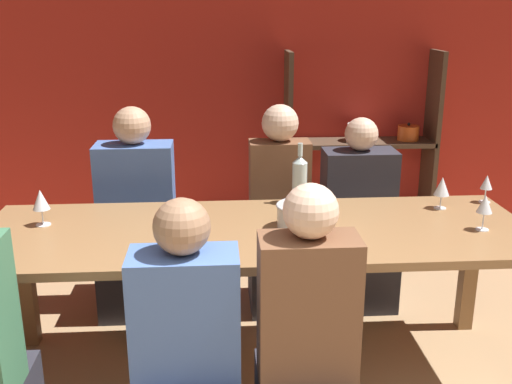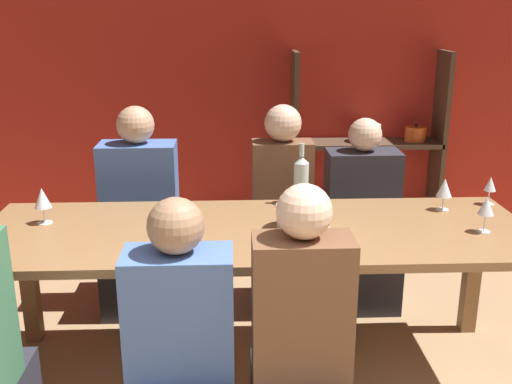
# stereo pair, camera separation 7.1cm
# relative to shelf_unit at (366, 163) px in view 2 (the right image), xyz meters

# --- Properties ---
(wall_back_red) EXTENTS (8.80, 0.06, 2.70)m
(wall_back_red) POSITION_rel_shelf_unit_xyz_m (-0.97, 0.20, 0.76)
(wall_back_red) COLOR red
(wall_back_red) RESTS_ON ground_plane
(shelf_unit) EXTENTS (1.18, 0.30, 1.46)m
(shelf_unit) POSITION_rel_shelf_unit_xyz_m (0.00, 0.00, 0.00)
(shelf_unit) COLOR #4C3828
(shelf_unit) RESTS_ON ground_plane
(dining_table) EXTENTS (2.60, 0.87, 0.77)m
(dining_table) POSITION_rel_shelf_unit_xyz_m (-0.95, -1.91, 0.10)
(dining_table) COLOR olive
(dining_table) RESTS_ON ground_plane
(mixing_bowl) EXTENTS (0.25, 0.25, 0.12)m
(mixing_bowl) POSITION_rel_shelf_unit_xyz_m (-0.74, -1.93, 0.25)
(mixing_bowl) COLOR #B7BABC
(mixing_bowl) RESTS_ON dining_table
(wine_bottle_green) EXTENTS (0.08, 0.08, 0.32)m
(wine_bottle_green) POSITION_rel_shelf_unit_xyz_m (-0.70, -1.53, 0.32)
(wine_bottle_green) COLOR #B2C6C1
(wine_bottle_green) RESTS_ON dining_table
(wine_glass_red_a) EXTENTS (0.08, 0.08, 0.17)m
(wine_glass_red_a) POSITION_rel_shelf_unit_xyz_m (-0.68, -2.28, 0.30)
(wine_glass_red_a) COLOR white
(wine_glass_red_a) RESTS_ON dining_table
(wine_glass_red_b) EXTENTS (0.06, 0.06, 0.15)m
(wine_glass_red_b) POSITION_rel_shelf_unit_xyz_m (0.29, -1.60, 0.29)
(wine_glass_red_b) COLOR white
(wine_glass_red_b) RESTS_ON dining_table
(wine_glass_white_a) EXTENTS (0.08, 0.08, 0.18)m
(wine_glass_white_a) POSITION_rel_shelf_unit_xyz_m (-1.97, -1.79, 0.31)
(wine_glass_white_a) COLOR white
(wine_glass_white_a) RESTS_ON dining_table
(wine_glass_white_b) EXTENTS (0.08, 0.08, 0.17)m
(wine_glass_white_b) POSITION_rel_shelf_unit_xyz_m (0.02, -1.68, 0.30)
(wine_glass_white_b) COLOR white
(wine_glass_white_b) RESTS_ON dining_table
(wine_glass_empty_a) EXTENTS (0.08, 0.08, 0.17)m
(wine_glass_empty_a) POSITION_rel_shelf_unit_xyz_m (-1.28, -2.26, 0.30)
(wine_glass_empty_a) COLOR white
(wine_glass_empty_a) RESTS_ON dining_table
(wine_glass_white_c) EXTENTS (0.07, 0.07, 0.17)m
(wine_glass_white_c) POSITION_rel_shelf_unit_xyz_m (0.10, -2.00, 0.30)
(wine_glass_white_c) COLOR white
(wine_glass_white_c) RESTS_ON dining_table
(person_near_a) EXTENTS (0.35, 0.44, 1.21)m
(person_near_a) POSITION_rel_shelf_unit_xyz_m (-0.82, -2.67, -0.14)
(person_near_a) COLOR #2D2D38
(person_near_a) RESTS_ON ground_plane
(person_far_a) EXTENTS (0.45, 0.56, 1.23)m
(person_far_a) POSITION_rel_shelf_unit_xyz_m (-1.61, -1.13, -0.14)
(person_far_a) COLOR #2D2D38
(person_far_a) RESTS_ON ground_plane
(person_far_b) EXTENTS (0.35, 0.44, 1.25)m
(person_far_b) POSITION_rel_shelf_unit_xyz_m (-0.77, -1.19, -0.12)
(person_far_b) COLOR #2D2D38
(person_far_b) RESTS_ON ground_plane
(person_far_c) EXTENTS (0.43, 0.54, 1.15)m
(person_far_c) POSITION_rel_shelf_unit_xyz_m (-0.28, -1.13, -0.17)
(person_far_c) COLOR #2D2D38
(person_far_c) RESTS_ON ground_plane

